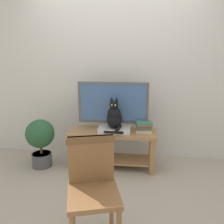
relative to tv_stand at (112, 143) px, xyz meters
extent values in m
plane|color=gray|center=(0.02, -0.60, -0.36)|extent=(12.00, 12.00, 0.00)
cube|color=beige|center=(0.02, 0.50, 1.04)|extent=(7.00, 0.12, 2.80)
cube|color=olive|center=(0.00, 0.00, 0.15)|extent=(1.19, 0.44, 0.04)
cube|color=olive|center=(-0.55, -0.17, -0.12)|extent=(0.07, 0.07, 0.48)
cube|color=olive|center=(0.55, -0.17, -0.12)|extent=(0.07, 0.07, 0.48)
cube|color=olive|center=(-0.55, 0.17, -0.12)|extent=(0.07, 0.07, 0.48)
cube|color=olive|center=(0.55, 0.17, -0.12)|extent=(0.07, 0.07, 0.48)
cube|color=olive|center=(0.00, 0.00, -0.24)|extent=(1.09, 0.36, 0.02)
cube|color=#4C4C51|center=(0.00, 0.08, 0.18)|extent=(0.31, 0.20, 0.03)
cube|color=#4C4C51|center=(0.00, 0.08, 0.23)|extent=(0.06, 0.04, 0.07)
cube|color=#4C4C51|center=(0.00, 0.08, 0.55)|extent=(0.96, 0.05, 0.57)
cube|color=#385684|center=(0.00, 0.05, 0.55)|extent=(0.89, 0.01, 0.49)
sphere|color=#2672F2|center=(0.46, 0.04, 0.29)|extent=(0.01, 0.01, 0.01)
cube|color=#BCBCC1|center=(0.03, -0.05, 0.20)|extent=(0.43, 0.22, 0.07)
cube|color=black|center=(0.03, -0.16, 0.20)|extent=(0.26, 0.01, 0.03)
ellipsoid|color=black|center=(0.03, -0.05, 0.35)|extent=(0.21, 0.30, 0.23)
ellipsoid|color=black|center=(0.03, -0.09, 0.43)|extent=(0.18, 0.19, 0.21)
sphere|color=black|center=(0.03, -0.10, 0.56)|extent=(0.12, 0.12, 0.12)
cone|color=black|center=(0.00, -0.10, 0.63)|extent=(0.05, 0.05, 0.06)
cone|color=black|center=(0.06, -0.10, 0.63)|extent=(0.05, 0.05, 0.06)
sphere|color=#B2C64C|center=(0.01, -0.16, 0.56)|extent=(0.02, 0.02, 0.02)
sphere|color=#B2C64C|center=(0.06, -0.16, 0.56)|extent=(0.02, 0.02, 0.02)
cylinder|color=black|center=(0.10, -0.15, 0.26)|extent=(0.07, 0.24, 0.04)
cylinder|color=brown|center=(-0.20, -1.30, -0.14)|extent=(0.04, 0.04, 0.44)
cylinder|color=brown|center=(0.13, -1.20, -0.14)|extent=(0.04, 0.04, 0.44)
cube|color=brown|center=(0.01, -1.41, 0.10)|extent=(0.50, 0.50, 0.04)
cube|color=brown|center=(-0.04, -1.24, 0.33)|extent=(0.38, 0.14, 0.41)
cube|color=brown|center=(-0.04, -1.24, 0.50)|extent=(0.40, 0.15, 0.06)
cube|color=beige|center=(0.43, -0.02, 0.19)|extent=(0.21, 0.13, 0.04)
cube|color=#38664C|center=(0.43, -0.01, 0.23)|extent=(0.20, 0.16, 0.03)
cube|color=#B2332D|center=(0.42, 0.00, 0.26)|extent=(0.21, 0.20, 0.03)
cube|color=#38664C|center=(0.42, -0.01, 0.30)|extent=(0.24, 0.21, 0.04)
cylinder|color=#47474C|center=(-0.99, -0.11, -0.26)|extent=(0.27, 0.27, 0.19)
cylinder|color=#332319|center=(-0.99, -0.11, -0.17)|extent=(0.25, 0.25, 0.02)
cylinder|color=#4C3823|center=(-0.99, -0.11, -0.10)|extent=(0.04, 0.04, 0.14)
sphere|color=#234C2D|center=(-0.99, -0.11, 0.13)|extent=(0.39, 0.39, 0.39)
camera|label=1|loc=(0.34, -2.98, 1.16)|focal=36.77mm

